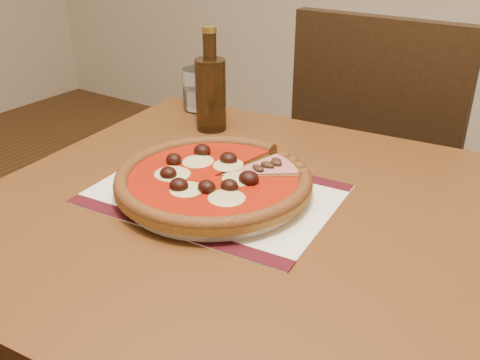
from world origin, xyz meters
name	(u,v)px	position (x,y,z in m)	size (l,w,h in m)	color
table	(233,253)	(0.20, 1.12, 0.65)	(0.87, 0.87, 0.75)	brown
chair_far	(382,159)	(0.19, 1.87, 0.54)	(0.45, 0.45, 0.95)	black
placemat	(214,194)	(0.16, 1.12, 0.75)	(0.39, 0.28, 0.00)	white
plate	(214,188)	(0.16, 1.12, 0.76)	(0.30, 0.30, 0.02)	white
pizza	(213,178)	(0.16, 1.12, 0.78)	(0.32, 0.32, 0.04)	olive
ham_slice	(274,171)	(0.22, 1.20, 0.78)	(0.12, 0.14, 0.02)	olive
water_glass	(200,89)	(-0.12, 1.45, 0.80)	(0.08, 0.08, 0.10)	white
bottle	(211,91)	(-0.02, 1.36, 0.83)	(0.06, 0.06, 0.22)	#36210D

